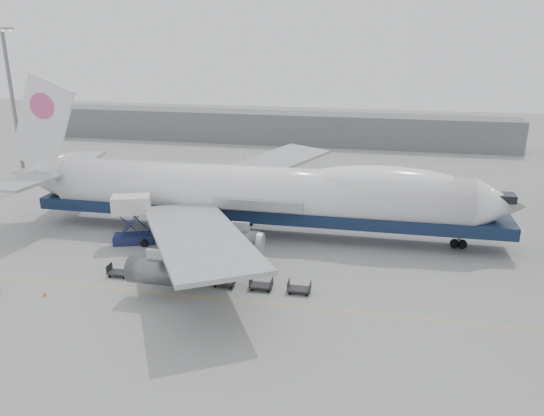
# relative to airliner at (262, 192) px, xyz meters

# --- Properties ---
(ground) EXTENTS (260.00, 260.00, 0.00)m
(ground) POSITION_rel_airliner_xyz_m (-0.64, -12.00, -5.62)
(ground) COLOR gray
(ground) RESTS_ON ground
(apron_line) EXTENTS (60.00, 0.15, 0.01)m
(apron_line) POSITION_rel_airliner_xyz_m (-0.64, -18.00, -5.62)
(apron_line) COLOR gold
(apron_line) RESTS_ON ground
(hangar) EXTENTS (110.00, 8.00, 7.00)m
(hangar) POSITION_rel_airliner_xyz_m (-10.64, 58.00, -2.12)
(hangar) COLOR slate
(hangar) RESTS_ON ground
(floodlight_mast) EXTENTS (2.40, 2.40, 25.43)m
(floodlight_mast) POSITION_rel_airliner_xyz_m (-42.64, 12.00, 8.64)
(floodlight_mast) COLOR slate
(floodlight_mast) RESTS_ON ground
(airliner) EXTENTS (67.00, 55.30, 19.98)m
(airliner) POSITION_rel_airliner_xyz_m (0.00, 0.00, 0.00)
(airliner) COLOR white
(airliner) RESTS_ON ground
(catering_truck) EXTENTS (5.34, 4.39, 6.07)m
(catering_truck) POSITION_rel_airliner_xyz_m (-14.88, -6.07, -2.19)
(catering_truck) COLOR navy
(catering_truck) RESTS_ON ground
(traffic_cone) EXTENTS (0.34, 0.34, 0.50)m
(traffic_cone) POSITION_rel_airliner_xyz_m (-17.51, -20.83, -5.39)
(traffic_cone) COLOR #FA570D
(traffic_cone) RESTS_ON ground
(dolly_0) EXTENTS (2.30, 1.35, 1.30)m
(dolly_0) POSITION_rel_airliner_xyz_m (-12.32, -15.22, -5.09)
(dolly_0) COLOR #2D2D30
(dolly_0) RESTS_ON ground
(dolly_1) EXTENTS (2.30, 1.35, 1.30)m
(dolly_1) POSITION_rel_airliner_xyz_m (-8.42, -15.22, -5.09)
(dolly_1) COLOR #2D2D30
(dolly_1) RESTS_ON ground
(dolly_2) EXTENTS (2.30, 1.35, 1.30)m
(dolly_2) POSITION_rel_airliner_xyz_m (-4.51, -15.22, -5.09)
(dolly_2) COLOR #2D2D30
(dolly_2) RESTS_ON ground
(dolly_3) EXTENTS (2.30, 1.35, 1.30)m
(dolly_3) POSITION_rel_airliner_xyz_m (-0.61, -15.22, -5.09)
(dolly_3) COLOR #2D2D30
(dolly_3) RESTS_ON ground
(dolly_4) EXTENTS (2.30, 1.35, 1.30)m
(dolly_4) POSITION_rel_airliner_xyz_m (3.29, -15.22, -5.09)
(dolly_4) COLOR #2D2D30
(dolly_4) RESTS_ON ground
(dolly_5) EXTENTS (2.30, 1.35, 1.30)m
(dolly_5) POSITION_rel_airliner_xyz_m (7.19, -15.22, -5.09)
(dolly_5) COLOR #2D2D30
(dolly_5) RESTS_ON ground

